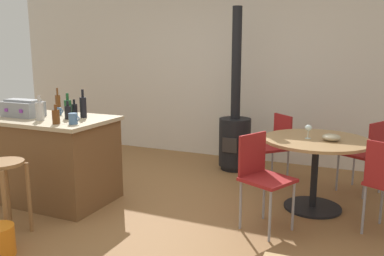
# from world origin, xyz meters

# --- Properties ---
(ground_plane) EXTENTS (8.80, 8.80, 0.00)m
(ground_plane) POSITION_xyz_m (0.00, 0.00, 0.00)
(ground_plane) COLOR olive
(back_wall) EXTENTS (8.00, 0.10, 2.70)m
(back_wall) POSITION_xyz_m (0.00, 2.53, 1.35)
(back_wall) COLOR beige
(back_wall) RESTS_ON ground_plane
(kitchen_island) EXTENTS (1.35, 0.86, 0.93)m
(kitchen_island) POSITION_xyz_m (-1.22, -0.04, 0.47)
(kitchen_island) COLOR brown
(kitchen_island) RESTS_ON ground_plane
(wooden_stool) EXTENTS (0.35, 0.35, 0.68)m
(wooden_stool) POSITION_xyz_m (-0.97, -0.89, 0.51)
(wooden_stool) COLOR olive
(wooden_stool) RESTS_ON ground_plane
(dining_table) EXTENTS (1.08, 1.08, 0.75)m
(dining_table) POSITION_xyz_m (1.47, 0.85, 0.58)
(dining_table) COLOR black
(dining_table) RESTS_ON ground_plane
(folding_chair_near) EXTENTS (0.55, 0.55, 0.86)m
(folding_chair_near) POSITION_xyz_m (1.95, 1.56, 0.51)
(folding_chair_near) COLOR maroon
(folding_chair_near) RESTS_ON ground_plane
(folding_chair_far) EXTENTS (0.57, 0.57, 0.86)m
(folding_chair_far) POSITION_xyz_m (0.89, 1.51, 0.51)
(folding_chair_far) COLOR maroon
(folding_chair_far) RESTS_ON ground_plane
(folding_chair_left) EXTENTS (0.53, 0.53, 0.88)m
(folding_chair_left) POSITION_xyz_m (1.07, 0.18, 0.53)
(folding_chair_left) COLOR maroon
(folding_chair_left) RESTS_ON ground_plane
(wood_stove) EXTENTS (0.44, 0.45, 2.22)m
(wood_stove) POSITION_xyz_m (0.27, 1.88, 0.54)
(wood_stove) COLOR black
(wood_stove) RESTS_ON ground_plane
(toolbox) EXTENTS (0.43, 0.26, 0.19)m
(toolbox) POSITION_xyz_m (-1.54, -0.10, 1.02)
(toolbox) COLOR gray
(toolbox) RESTS_ON kitchen_island
(bottle_0) EXTENTS (0.06, 0.06, 0.29)m
(bottle_0) POSITION_xyz_m (-1.35, 0.23, 1.04)
(bottle_0) COLOR #603314
(bottle_0) RESTS_ON kitchen_island
(bottle_1) EXTENTS (0.08, 0.08, 0.27)m
(bottle_1) POSITION_xyz_m (-1.02, 0.03, 1.03)
(bottle_1) COLOR #194C23
(bottle_1) RESTS_ON kitchen_island
(bottle_2) EXTENTS (0.08, 0.08, 0.26)m
(bottle_2) POSITION_xyz_m (-1.18, -0.22, 1.03)
(bottle_2) COLOR #B7B2AD
(bottle_2) RESTS_ON kitchen_island
(bottle_3) EXTENTS (0.07, 0.07, 0.31)m
(bottle_3) POSITION_xyz_m (-0.89, 0.11, 1.05)
(bottle_3) COLOR black
(bottle_3) RESTS_ON kitchen_island
(bottle_4) EXTENTS (0.07, 0.07, 0.19)m
(bottle_4) POSITION_xyz_m (-0.88, -0.31, 1.00)
(bottle_4) COLOR #603314
(bottle_4) RESTS_ON kitchen_island
(bottle_5) EXTENTS (0.07, 0.07, 0.19)m
(bottle_5) POSITION_xyz_m (-0.96, -0.04, 1.00)
(bottle_5) COLOR black
(bottle_5) RESTS_ON kitchen_island
(bottle_6) EXTENTS (0.07, 0.07, 0.19)m
(bottle_6) POSITION_xyz_m (-1.03, 0.14, 1.00)
(bottle_6) COLOR black
(bottle_6) RESTS_ON kitchen_island
(cup_0) EXTENTS (0.12, 0.08, 0.08)m
(cup_0) POSITION_xyz_m (-1.26, 0.14, 0.97)
(cup_0) COLOR #4C7099
(cup_0) RESTS_ON kitchen_island
(cup_1) EXTENTS (0.12, 0.09, 0.11)m
(cup_1) POSITION_xyz_m (-0.72, -0.25, 0.98)
(cup_1) COLOR #4C7099
(cup_1) RESTS_ON kitchen_island
(wine_glass) EXTENTS (0.07, 0.07, 0.14)m
(wine_glass) POSITION_xyz_m (1.38, 0.83, 0.86)
(wine_glass) COLOR silver
(wine_glass) RESTS_ON dining_table
(serving_bowl) EXTENTS (0.18, 0.18, 0.07)m
(serving_bowl) POSITION_xyz_m (1.61, 0.81, 0.79)
(serving_bowl) COLOR tan
(serving_bowl) RESTS_ON dining_table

